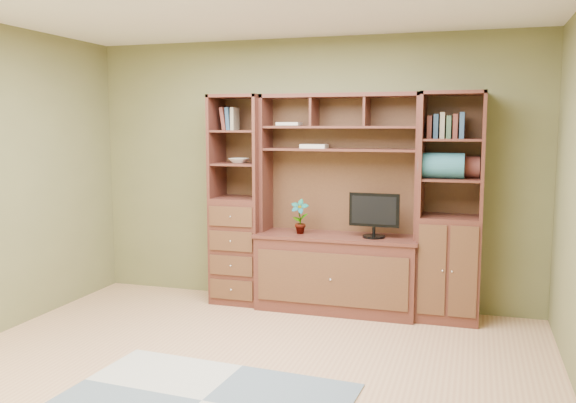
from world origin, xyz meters
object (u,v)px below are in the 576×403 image
(left_tower, at_px, (239,200))
(center_hutch, at_px, (337,204))
(right_tower, at_px, (450,208))
(monitor, at_px, (374,207))

(left_tower, bearing_deg, center_hutch, -2.29)
(center_hutch, distance_m, right_tower, 1.03)
(center_hutch, xyz_separation_m, monitor, (0.35, -0.03, -0.01))
(right_tower, relative_size, monitor, 3.62)
(center_hutch, bearing_deg, left_tower, 177.71)
(right_tower, bearing_deg, center_hutch, -177.77)
(left_tower, height_order, monitor, left_tower)
(center_hutch, bearing_deg, right_tower, 2.23)
(right_tower, distance_m, monitor, 0.68)
(left_tower, bearing_deg, right_tower, 0.00)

